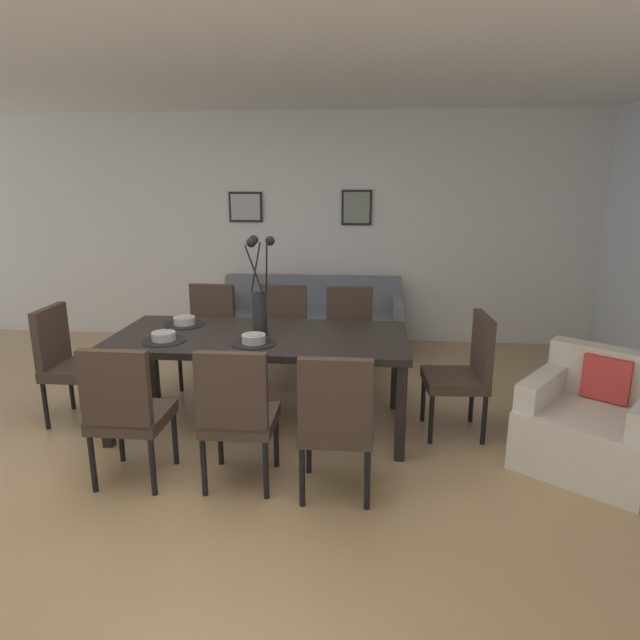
# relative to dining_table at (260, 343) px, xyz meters

# --- Properties ---
(ground_plane) EXTENTS (9.00, 9.00, 0.00)m
(ground_plane) POSITION_rel_dining_table_xyz_m (-0.26, -0.76, -0.67)
(ground_plane) COLOR tan
(back_wall_panel) EXTENTS (9.00, 0.10, 2.60)m
(back_wall_panel) POSITION_rel_dining_table_xyz_m (-0.26, 2.49, 0.63)
(back_wall_panel) COLOR silver
(back_wall_panel) RESTS_ON ground
(ceiling_panel) EXTENTS (9.00, 7.20, 0.08)m
(ceiling_panel) POSITION_rel_dining_table_xyz_m (-0.26, -0.36, 1.97)
(ceiling_panel) COLOR white
(dining_table) EXTENTS (2.20, 1.00, 0.74)m
(dining_table) POSITION_rel_dining_table_xyz_m (0.00, 0.00, 0.00)
(dining_table) COLOR black
(dining_table) RESTS_ON ground
(dining_chair_near_left) EXTENTS (0.44, 0.44, 0.92)m
(dining_chair_near_left) POSITION_rel_dining_table_xyz_m (-0.66, -0.90, -0.16)
(dining_chair_near_left) COLOR #3D2D23
(dining_chair_near_left) RESTS_ON ground
(dining_chair_near_right) EXTENTS (0.47, 0.47, 0.92)m
(dining_chair_near_right) POSITION_rel_dining_table_xyz_m (-0.67, 0.89, -0.16)
(dining_chair_near_right) COLOR #3D2D23
(dining_chair_near_right) RESTS_ON ground
(dining_chair_far_left) EXTENTS (0.44, 0.44, 0.92)m
(dining_chair_far_left) POSITION_rel_dining_table_xyz_m (0.03, -0.88, -0.16)
(dining_chair_far_left) COLOR #3D2D23
(dining_chair_far_left) RESTS_ON ground
(dining_chair_far_right) EXTENTS (0.44, 0.44, 0.92)m
(dining_chair_far_right) POSITION_rel_dining_table_xyz_m (0.02, 0.92, -0.16)
(dining_chair_far_right) COLOR #3D2D23
(dining_chair_far_right) RESTS_ON ground
(dining_chair_mid_left) EXTENTS (0.44, 0.44, 0.92)m
(dining_chair_mid_left) POSITION_rel_dining_table_xyz_m (0.63, -0.93, -0.16)
(dining_chair_mid_left) COLOR #3D2D23
(dining_chair_mid_left) RESTS_ON ground
(dining_chair_mid_right) EXTENTS (0.47, 0.47, 0.92)m
(dining_chair_mid_right) POSITION_rel_dining_table_xyz_m (0.64, 0.89, -0.16)
(dining_chair_mid_right) COLOR #3D2D23
(dining_chair_mid_right) RESTS_ON ground
(dining_chair_head_west) EXTENTS (0.45, 0.45, 0.92)m
(dining_chair_head_west) POSITION_rel_dining_table_xyz_m (-1.53, -0.02, -0.16)
(dining_chair_head_west) COLOR #3D2D23
(dining_chair_head_west) RESTS_ON ground
(dining_chair_head_east) EXTENTS (0.47, 0.47, 0.92)m
(dining_chair_head_east) POSITION_rel_dining_table_xyz_m (1.53, 0.03, -0.16)
(dining_chair_head_east) COLOR #3D2D23
(dining_chair_head_east) RESTS_ON ground
(centerpiece_vase) EXTENTS (0.21, 0.23, 0.73)m
(centerpiece_vase) POSITION_rel_dining_table_xyz_m (0.00, 0.00, 0.35)
(centerpiece_vase) COLOR #232326
(centerpiece_vase) RESTS_ON dining_table
(placemat_near_left) EXTENTS (0.32, 0.32, 0.01)m
(placemat_near_left) POSITION_rel_dining_table_xyz_m (-0.66, -0.22, 0.07)
(placemat_near_left) COLOR black
(placemat_near_left) RESTS_ON dining_table
(bowl_near_left) EXTENTS (0.17, 0.17, 0.07)m
(bowl_near_left) POSITION_rel_dining_table_xyz_m (-0.66, -0.22, 0.11)
(bowl_near_left) COLOR #B2ADA3
(bowl_near_left) RESTS_ON dining_table
(placemat_near_right) EXTENTS (0.32, 0.32, 0.01)m
(placemat_near_right) POSITION_rel_dining_table_xyz_m (-0.66, 0.22, 0.07)
(placemat_near_right) COLOR black
(placemat_near_right) RESTS_ON dining_table
(bowl_near_right) EXTENTS (0.17, 0.17, 0.07)m
(bowl_near_right) POSITION_rel_dining_table_xyz_m (-0.66, 0.22, 0.11)
(bowl_near_right) COLOR #B2ADA3
(bowl_near_right) RESTS_ON dining_table
(placemat_far_left) EXTENTS (0.32, 0.32, 0.01)m
(placemat_far_left) POSITION_rel_dining_table_xyz_m (0.00, -0.22, 0.07)
(placemat_far_left) COLOR black
(placemat_far_left) RESTS_ON dining_table
(bowl_far_left) EXTENTS (0.17, 0.17, 0.07)m
(bowl_far_left) POSITION_rel_dining_table_xyz_m (0.00, -0.22, 0.11)
(bowl_far_left) COLOR #B2ADA3
(bowl_far_left) RESTS_ON dining_table
(sofa) EXTENTS (2.00, 0.84, 0.80)m
(sofa) POSITION_rel_dining_table_xyz_m (0.16, 1.93, -0.40)
(sofa) COLOR slate
(sofa) RESTS_ON ground
(armchair) EXTENTS (1.12, 1.12, 0.75)m
(armchair) POSITION_rel_dining_table_xyz_m (2.32, -0.36, -0.39)
(armchair) COLOR beige
(armchair) RESTS_ON ground
(framed_picture_left) EXTENTS (0.39, 0.03, 0.34)m
(framed_picture_left) POSITION_rel_dining_table_xyz_m (-0.64, 2.42, 0.88)
(framed_picture_left) COLOR black
(framed_picture_center) EXTENTS (0.34, 0.03, 0.39)m
(framed_picture_center) POSITION_rel_dining_table_xyz_m (0.64, 2.42, 0.88)
(framed_picture_center) COLOR black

